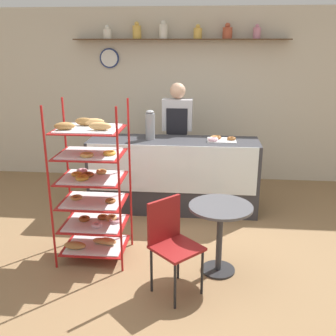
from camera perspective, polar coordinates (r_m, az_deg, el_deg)
name	(u,v)px	position (r m, az deg, el deg)	size (l,w,h in m)	color
ground_plane	(165,250)	(4.41, -0.51, -11.85)	(14.00, 14.00, 0.00)	olive
back_wall	(180,95)	(6.41, 1.80, 10.50)	(10.00, 0.30, 2.70)	beige
display_counter	(173,175)	(5.27, 0.77, -1.00)	(2.22, 0.61, 0.97)	#333338
pastry_rack	(92,188)	(4.06, -10.95, -2.90)	(0.70, 0.56, 1.65)	#A51919
person_worker	(177,136)	(5.61, 1.36, 4.66)	(0.42, 0.23, 1.65)	#282833
cafe_table	(220,223)	(3.85, 7.57, -7.92)	(0.61, 0.61, 0.70)	#262628
cafe_chair	(171,237)	(3.55, 0.38, -9.96)	(0.54, 0.54, 0.87)	black
coffee_carafe	(150,125)	(5.15, -2.62, 6.26)	(0.12, 0.12, 0.38)	gray
donut_tray_counter	(219,139)	(5.14, 7.44, 4.21)	(0.37, 0.28, 0.05)	white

